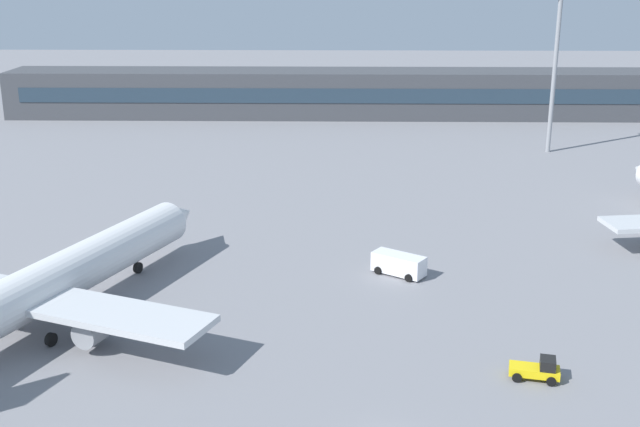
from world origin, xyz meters
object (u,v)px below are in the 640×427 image
airplane_near (41,288)px  service_van_white (399,264)px  floodlight_tower_west (556,60)px  baggage_tug_yellow (538,369)px

airplane_near → service_van_white: 32.94m
service_van_white → floodlight_tower_west: (28.06, 53.68, 13.46)m
airplane_near → floodlight_tower_west: bearing=48.5°
service_van_white → floodlight_tower_west: 62.05m
airplane_near → floodlight_tower_west: 88.91m
airplane_near → floodlight_tower_west: floodlight_tower_west is taller
baggage_tug_yellow → floodlight_tower_west: 77.75m
airplane_near → baggage_tug_yellow: bearing=-11.5°
baggage_tug_yellow → service_van_white: service_van_white is taller
service_van_white → airplane_near: bearing=-157.9°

